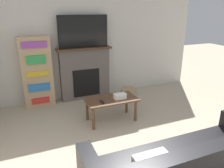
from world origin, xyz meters
name	(u,v)px	position (x,y,z in m)	size (l,w,h in m)	color
wall_back	(87,39)	(0.00, 3.93, 1.35)	(5.46, 0.06, 2.70)	beige
fireplace	(85,73)	(-0.12, 3.79, 0.60)	(1.22, 0.28, 1.19)	#605651
tv	(83,32)	(-0.12, 3.77, 1.53)	(1.08, 0.03, 0.69)	black
coffee_table	(111,102)	(0.02, 2.52, 0.38)	(0.94, 0.50, 0.44)	brown
tissue_box	(120,96)	(0.17, 2.46, 0.49)	(0.22, 0.12, 0.10)	white
remote_control	(102,102)	(-0.19, 2.43, 0.45)	(0.04, 0.15, 0.02)	black
bookshelf	(37,72)	(-1.15, 3.77, 0.74)	(0.61, 0.29, 1.48)	tan
storage_basket	(128,93)	(0.79, 3.37, 0.12)	(0.36, 0.36, 0.24)	tan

